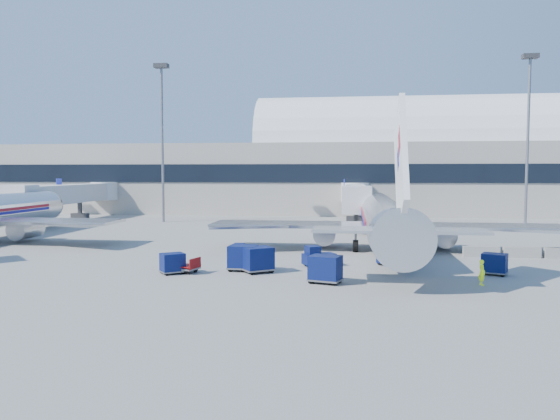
# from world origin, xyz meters

# --- Properties ---
(ground) EXTENTS (260.00, 260.00, 0.00)m
(ground) POSITION_xyz_m (0.00, 0.00, 0.00)
(ground) COLOR gray
(ground) RESTS_ON ground
(terminal) EXTENTS (170.00, 28.15, 21.00)m
(terminal) POSITION_xyz_m (-13.60, 55.96, 7.52)
(terminal) COLOR #B2AA9E
(terminal) RESTS_ON ground
(airliner_main) EXTENTS (32.00, 37.26, 12.07)m
(airliner_main) POSITION_xyz_m (10.00, 4.51, 2.93)
(airliner_main) COLOR silver
(airliner_main) RESTS_ON ground
(jetbridge_near) EXTENTS (4.40, 27.50, 6.25)m
(jetbridge_near) POSITION_xyz_m (7.60, 30.81, 3.93)
(jetbridge_near) COLOR silver
(jetbridge_near) RESTS_ON ground
(jetbridge_mid) EXTENTS (4.40, 27.50, 6.25)m
(jetbridge_mid) POSITION_xyz_m (-34.40, 30.81, 3.93)
(jetbridge_mid) COLOR silver
(jetbridge_mid) RESTS_ON ground
(mast_west) EXTENTS (2.00, 1.20, 22.60)m
(mast_west) POSITION_xyz_m (-20.00, 30.00, 14.79)
(mast_west) COLOR slate
(mast_west) RESTS_ON ground
(mast_east) EXTENTS (2.00, 1.20, 22.60)m
(mast_east) POSITION_xyz_m (30.00, 30.00, 14.79)
(mast_east) COLOR slate
(mast_east) RESTS_ON ground
(barrier_near) EXTENTS (3.00, 0.55, 0.90)m
(barrier_near) POSITION_xyz_m (18.00, 2.00, 0.45)
(barrier_near) COLOR #9E9E96
(barrier_near) RESTS_ON ground
(barrier_mid) EXTENTS (3.00, 0.55, 0.90)m
(barrier_mid) POSITION_xyz_m (21.30, 2.00, 0.45)
(barrier_mid) COLOR #9E9E96
(barrier_mid) RESTS_ON ground
(tug_lead) EXTENTS (2.72, 2.22, 1.59)m
(tug_lead) POSITION_xyz_m (4.46, -4.44, 0.72)
(tug_lead) COLOR #091346
(tug_lead) RESTS_ON ground
(tug_right) EXTENTS (2.34, 2.49, 1.49)m
(tug_right) POSITION_xyz_m (10.04, -3.59, 0.68)
(tug_right) COLOR #091346
(tug_right) RESTS_ON ground
(tug_left) EXTENTS (1.20, 2.11, 1.32)m
(tug_left) POSITION_xyz_m (-2.27, -1.41, 0.60)
(tug_left) COLOR #091346
(tug_left) RESTS_ON ground
(cart_train_a) EXTENTS (2.62, 2.51, 1.84)m
(cart_train_a) POSITION_xyz_m (0.35, -7.62, 0.98)
(cart_train_a) COLOR #091346
(cart_train_a) RESTS_ON ground
(cart_train_b) EXTENTS (2.21, 1.73, 1.87)m
(cart_train_b) POSITION_xyz_m (-0.85, -7.05, 1.00)
(cart_train_b) COLOR #091346
(cart_train_b) RESTS_ON ground
(cart_train_c) EXTENTS (2.09, 2.02, 1.46)m
(cart_train_c) POSITION_xyz_m (-5.59, -8.84, 0.78)
(cart_train_c) COLOR #091346
(cart_train_c) RESTS_ON ground
(cart_solo_near) EXTENTS (2.40, 2.07, 1.80)m
(cart_solo_near) POSITION_xyz_m (5.34, -10.73, 0.96)
(cart_solo_near) COLOR #091346
(cart_solo_near) RESTS_ON ground
(cart_solo_far) EXTENTS (2.10, 1.89, 1.51)m
(cart_solo_far) POSITION_xyz_m (17.00, -6.32, 0.81)
(cart_solo_far) COLOR #091346
(cart_solo_far) RESTS_ON ground
(cart_open_red) EXTENTS (2.38, 1.98, 0.55)m
(cart_open_red) POSITION_xyz_m (-4.92, -8.31, 0.39)
(cart_open_red) COLOR slate
(cart_open_red) RESTS_ON ground
(ramp_worker) EXTENTS (0.51, 0.67, 1.64)m
(ramp_worker) POSITION_xyz_m (15.29, -10.08, 0.82)
(ramp_worker) COLOR #BBF91A
(ramp_worker) RESTS_ON ground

